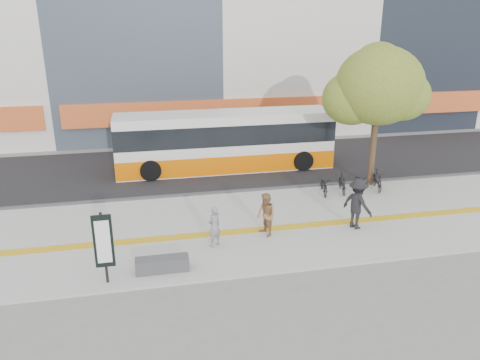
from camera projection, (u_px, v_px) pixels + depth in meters
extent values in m
plane|color=slate|center=(238.00, 247.00, 15.65)|extent=(120.00, 120.00, 0.00)
cube|color=gray|center=(230.00, 227.00, 17.02)|extent=(40.00, 7.00, 0.08)
cube|color=gold|center=(233.00, 232.00, 16.54)|extent=(40.00, 0.45, 0.01)
cube|color=black|center=(203.00, 167.00, 23.95)|extent=(40.00, 8.00, 0.06)
cube|color=#353537|center=(215.00, 193.00, 20.24)|extent=(40.00, 0.25, 0.14)
cube|color=#CF5525|center=(224.00, 110.00, 28.35)|extent=(19.00, 0.50, 1.40)
cube|color=#CF5525|center=(480.00, 100.00, 31.87)|extent=(15.20, 0.50, 1.40)
cube|color=#353537|center=(162.00, 264.00, 13.93)|extent=(1.60, 0.45, 0.45)
cylinder|color=black|center=(104.00, 248.00, 13.05)|extent=(0.08, 0.08, 2.20)
cube|color=black|center=(103.00, 241.00, 12.98)|extent=(0.55, 0.08, 1.60)
cube|color=white|center=(103.00, 242.00, 12.93)|extent=(0.40, 0.02, 1.30)
cylinder|color=#332017|center=(373.00, 151.00, 20.84)|extent=(0.28, 0.28, 3.20)
ellipsoid|color=#406421|center=(379.00, 86.00, 19.87)|extent=(3.80, 3.80, 3.42)
ellipsoid|color=#406421|center=(352.00, 98.00, 20.34)|extent=(2.60, 2.60, 2.34)
ellipsoid|color=#406421|center=(402.00, 96.00, 19.81)|extent=(2.40, 2.40, 2.16)
ellipsoid|color=#406421|center=(378.00, 65.00, 20.40)|extent=(2.20, 2.20, 1.98)
cube|color=silver|center=(225.00, 141.00, 23.21)|extent=(10.83, 2.26, 2.89)
cube|color=#D55E01|center=(225.00, 159.00, 23.52)|extent=(10.84, 2.27, 0.90)
cube|color=black|center=(225.00, 131.00, 23.05)|extent=(10.84, 2.27, 0.99)
cylinder|color=black|center=(151.00, 170.00, 21.74)|extent=(0.99, 0.32, 0.99)
cylinder|color=black|center=(149.00, 157.00, 23.82)|extent=(0.99, 0.32, 0.99)
cylinder|color=black|center=(303.00, 161.00, 23.22)|extent=(0.99, 0.32, 0.99)
cylinder|color=black|center=(289.00, 149.00, 25.31)|extent=(0.99, 0.32, 0.99)
imported|color=black|center=(324.00, 185.00, 20.09)|extent=(0.87, 1.60, 0.80)
imported|color=black|center=(342.00, 182.00, 20.24)|extent=(0.75, 1.53, 0.89)
imported|color=black|center=(360.00, 182.00, 20.42)|extent=(0.87, 1.60, 0.80)
imported|color=black|center=(377.00, 180.00, 20.57)|extent=(0.75, 1.53, 0.89)
imported|color=black|center=(214.00, 226.00, 15.32)|extent=(0.63, 0.57, 1.44)
imported|color=olive|center=(266.00, 215.00, 16.05)|extent=(0.79, 0.90, 1.56)
imported|color=black|center=(357.00, 204.00, 16.61)|extent=(1.18, 1.40, 1.88)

